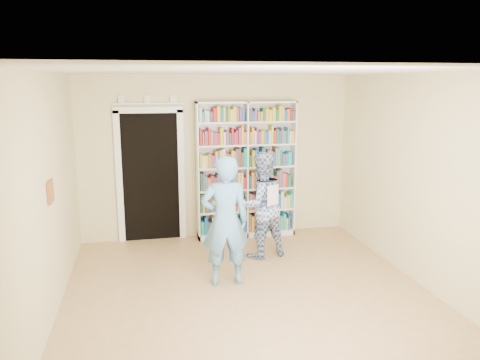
% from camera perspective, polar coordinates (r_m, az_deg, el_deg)
% --- Properties ---
extents(floor, '(5.00, 5.00, 0.00)m').
position_cam_1_polar(floor, '(5.88, 1.31, -14.20)').
color(floor, '#A77F51').
rests_on(floor, ground).
extents(ceiling, '(5.00, 5.00, 0.00)m').
position_cam_1_polar(ceiling, '(5.28, 1.45, 13.11)').
color(ceiling, white).
rests_on(ceiling, wall_back).
extents(wall_back, '(4.50, 0.00, 4.50)m').
position_cam_1_polar(wall_back, '(7.83, -2.84, 2.80)').
color(wall_back, beige).
rests_on(wall_back, floor).
extents(wall_left, '(0.00, 5.00, 5.00)m').
position_cam_1_polar(wall_left, '(5.38, -22.64, -2.33)').
color(wall_left, beige).
rests_on(wall_left, floor).
extents(wall_right, '(0.00, 5.00, 5.00)m').
position_cam_1_polar(wall_right, '(6.32, 21.63, -0.24)').
color(wall_right, beige).
rests_on(wall_right, floor).
extents(bookshelf, '(1.65, 0.31, 2.28)m').
position_cam_1_polar(bookshelf, '(7.80, 0.75, 1.28)').
color(bookshelf, white).
rests_on(bookshelf, floor).
extents(doorway, '(1.10, 0.08, 2.43)m').
position_cam_1_polar(doorway, '(7.75, -10.86, 1.21)').
color(doorway, black).
rests_on(doorway, floor).
extents(wall_art, '(0.03, 0.25, 0.25)m').
position_cam_1_polar(wall_art, '(5.56, -22.11, -1.32)').
color(wall_art, brown).
rests_on(wall_art, wall_left).
extents(man_blue, '(0.63, 0.43, 1.69)m').
position_cam_1_polar(man_blue, '(5.98, -1.81, -5.02)').
color(man_blue, '#5B98CA').
rests_on(man_blue, floor).
extents(man_plaid, '(0.89, 0.77, 1.59)m').
position_cam_1_polar(man_plaid, '(6.95, 2.55, -3.05)').
color(man_plaid, '#304E95').
rests_on(man_plaid, floor).
extents(paper_sheet, '(0.19, 0.10, 0.29)m').
position_cam_1_polar(paper_sheet, '(6.71, 4.03, -1.86)').
color(paper_sheet, white).
rests_on(paper_sheet, man_plaid).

